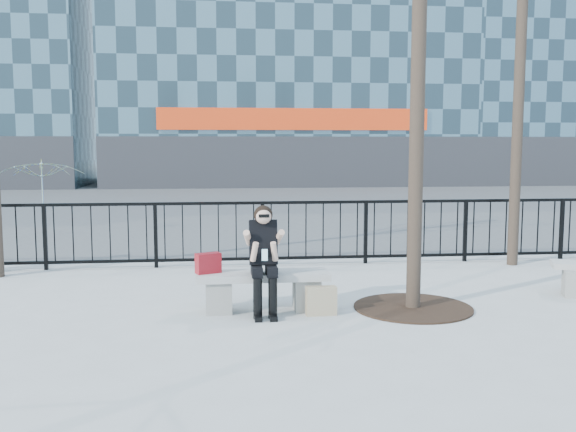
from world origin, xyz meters
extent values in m
plane|color=#A4A39E|center=(0.00, 0.00, 0.00)|extent=(120.00, 120.00, 0.00)
cube|color=#474747|center=(0.00, 15.00, 0.00)|extent=(60.00, 23.00, 0.01)
cube|color=black|center=(0.00, 3.00, 1.08)|extent=(14.00, 0.05, 0.05)
cube|color=black|center=(0.00, 3.00, 0.12)|extent=(14.00, 0.05, 0.05)
cube|color=#2D2D30|center=(3.00, 21.96, 1.20)|extent=(18.00, 0.08, 2.40)
cube|color=red|center=(3.00, 21.90, 3.20)|extent=(12.60, 0.12, 1.00)
cylinder|color=black|center=(1.90, -0.10, 3.75)|extent=(0.18, 0.18, 7.50)
cylinder|color=black|center=(4.50, 2.60, 3.50)|extent=(0.18, 0.18, 7.00)
cylinder|color=black|center=(1.90, -0.10, 0.01)|extent=(1.50, 1.50, 0.02)
cube|color=slate|center=(-0.55, 0.00, 0.20)|extent=(0.32, 0.38, 0.40)
cube|color=slate|center=(0.55, 0.00, 0.20)|extent=(0.32, 0.38, 0.40)
cube|color=gray|center=(0.00, 0.00, 0.45)|extent=(1.65, 0.46, 0.09)
cube|color=slate|center=(4.30, 0.30, 0.18)|extent=(0.29, 0.34, 0.36)
cube|color=maroon|center=(-0.68, 0.02, 0.61)|extent=(0.33, 0.25, 0.25)
cube|color=#C0B588|center=(0.69, -0.28, 0.18)|extent=(0.38, 0.15, 0.35)
imported|color=#C4D12E|center=(-4.48, 6.98, 0.87)|extent=(2.31, 2.34, 1.74)
camera|label=1|loc=(-0.54, -7.84, 2.09)|focal=40.00mm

